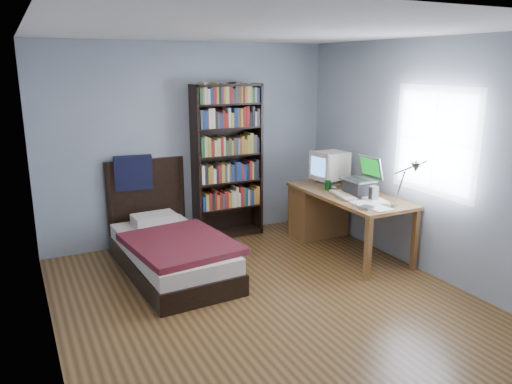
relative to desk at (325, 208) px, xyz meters
The scene contains 14 objects.
room 2.09m from the desk, 140.30° to the right, with size 4.20×4.24×2.50m.
desk is the anchor object (origin of this frame).
crt_monitor 0.56m from the desk, 23.84° to the right, with size 0.42×0.38×0.43m.
laptop 0.72m from the desk, 82.54° to the right, with size 0.37×0.38×0.45m.
desk_lamp 1.71m from the desk, 91.21° to the right, with size 0.22×0.49×0.58m.
keyboard 0.67m from the desk, 104.94° to the right, with size 0.16×0.42×0.03m, color beige.
speaker 0.94m from the desk, 85.99° to the right, with size 0.08×0.08×0.16m, color gray.
soda_can 0.46m from the desk, 120.37° to the right, with size 0.07×0.07×0.13m, color #07330B.
mouse 0.39m from the desk, 99.18° to the right, with size 0.06×0.10×0.03m, color silver.
phone_silver 0.83m from the desk, 108.62° to the right, with size 0.05×0.10×0.02m, color #B3B3B7.
phone_grey 1.02m from the desk, 105.98° to the right, with size 0.04×0.09×0.02m, color gray.
external_drive 1.17m from the desk, 102.19° to the right, with size 0.12×0.12×0.03m, color gray.
bookshelf 1.41m from the desk, 146.20° to the left, with size 0.90×0.30×1.99m.
bed 2.12m from the desk, behind, with size 1.12×2.02×1.16m.
Camera 1 is at (-2.06, -3.92, 2.22)m, focal length 35.00 mm.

